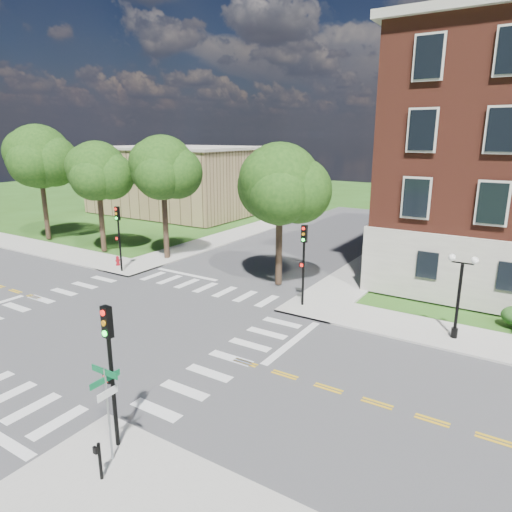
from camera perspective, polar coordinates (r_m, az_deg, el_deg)
The scene contains 19 objects.
ground at distance 25.83m, azimuth -16.43°, elevation -8.21°, with size 160.00×160.00×0.00m, color #2A4F16.
road_ew at distance 25.83m, azimuth -16.44°, elevation -8.20°, with size 90.00×12.00×0.01m, color #3D3D3F.
road_ns at distance 25.83m, azimuth -16.44°, elevation -8.20°, with size 12.00×90.00×0.01m, color #3D3D3F.
sidewalk_ne at distance 32.40m, azimuth 25.63°, elevation -4.24°, with size 34.00×34.00×0.12m.
sidewalk_nw at distance 46.62m, azimuth -14.95°, elevation 2.26°, with size 34.00×34.00×0.12m.
crosswalk_east at distance 21.36m, azimuth -3.16°, elevation -12.66°, with size 2.20×10.20×0.02m, color silver, non-canonical shape.
stop_bar_east at distance 22.90m, azimuth 4.61°, elevation -10.69°, with size 0.40×5.50×0.00m, color silver.
secondary_building at distance 60.92m, azimuth -9.39°, elevation 9.46°, with size 20.40×15.40×8.30m.
tree_a at distance 47.56m, azimuth -25.49°, elevation 11.12°, with size 5.86×5.86×10.73m.
tree_b at distance 40.63m, azimuth -19.23°, elevation 9.98°, with size 4.89×4.89×9.31m.
tree_c at distance 36.95m, azimuth -11.60°, elevation 10.72°, with size 5.02×5.02×9.78m.
tree_d at distance 29.54m, azimuth 2.99°, elevation 8.94°, with size 5.26×5.26×9.35m.
traffic_signal_se at distance 15.10m, azimuth -17.79°, elevation -12.18°, with size 0.34×0.38×4.80m.
traffic_signal_ne at distance 26.41m, azimuth 5.97°, elevation 0.15°, with size 0.33×0.36×4.80m.
traffic_signal_nw at distance 34.48m, azimuth -16.81°, elevation 3.09°, with size 0.35×0.39×4.80m.
twin_lamp_west at distance 24.23m, azimuth 24.06°, elevation -4.10°, with size 1.36×0.36×4.23m.
street_sign_pole at distance 14.95m, azimuth -18.13°, elevation -16.33°, with size 1.10×1.10×3.10m.
push_button_post at distance 15.13m, azimuth -19.00°, elevation -22.91°, with size 0.14×0.21×1.20m.
fire_hydrant at distance 36.71m, azimuth -16.90°, elevation -0.59°, with size 0.35×0.35×0.75m.
Camera 1 is at (18.27, -15.36, 9.89)m, focal length 32.00 mm.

